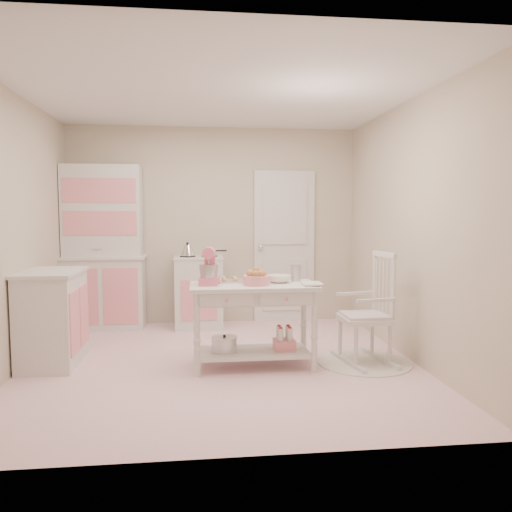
{
  "coord_description": "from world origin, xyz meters",
  "views": [
    {
      "loc": [
        -0.21,
        -4.8,
        1.48
      ],
      "look_at": [
        0.39,
        0.37,
        1.03
      ],
      "focal_mm": 35.0,
      "sensor_mm": 36.0,
      "label": 1
    }
  ],
  "objects_px": {
    "stove": "(199,292)",
    "base_cabinet": "(52,318)",
    "rocking_chair": "(365,308)",
    "work_table": "(254,325)",
    "bread_basket": "(256,280)",
    "hutch": "(103,247)",
    "stand_mixer": "(209,267)"
  },
  "relations": [
    {
      "from": "base_cabinet",
      "to": "work_table",
      "type": "xyz_separation_m",
      "value": [
        1.94,
        -0.3,
        -0.06
      ]
    },
    {
      "from": "stove",
      "to": "stand_mixer",
      "type": "relative_size",
      "value": 2.71
    },
    {
      "from": "base_cabinet",
      "to": "rocking_chair",
      "type": "xyz_separation_m",
      "value": [
        3.04,
        -0.32,
        0.09
      ]
    },
    {
      "from": "stove",
      "to": "bread_basket",
      "type": "height_order",
      "value": "stove"
    },
    {
      "from": "rocking_chair",
      "to": "work_table",
      "type": "xyz_separation_m",
      "value": [
        -1.1,
        0.02,
        -0.15
      ]
    },
    {
      "from": "stove",
      "to": "base_cabinet",
      "type": "bearing_deg",
      "value": -134.75
    },
    {
      "from": "stand_mixer",
      "to": "rocking_chair",
      "type": "bearing_deg",
      "value": 5.15
    },
    {
      "from": "base_cabinet",
      "to": "rocking_chair",
      "type": "bearing_deg",
      "value": -5.98
    },
    {
      "from": "hutch",
      "to": "work_table",
      "type": "height_order",
      "value": "hutch"
    },
    {
      "from": "work_table",
      "to": "bread_basket",
      "type": "distance_m",
      "value": 0.45
    },
    {
      "from": "stove",
      "to": "rocking_chair",
      "type": "xyz_separation_m",
      "value": [
        1.61,
        -1.75,
        0.09
      ]
    },
    {
      "from": "work_table",
      "to": "stand_mixer",
      "type": "xyz_separation_m",
      "value": [
        -0.42,
        0.02,
        0.57
      ]
    },
    {
      "from": "hutch",
      "to": "stand_mixer",
      "type": "bearing_deg",
      "value": -53.76
    },
    {
      "from": "base_cabinet",
      "to": "rocking_chair",
      "type": "distance_m",
      "value": 3.05
    },
    {
      "from": "stand_mixer",
      "to": "work_table",
      "type": "bearing_deg",
      "value": 3.76
    },
    {
      "from": "base_cabinet",
      "to": "stand_mixer",
      "type": "height_order",
      "value": "stand_mixer"
    },
    {
      "from": "stove",
      "to": "work_table",
      "type": "relative_size",
      "value": 0.77
    },
    {
      "from": "work_table",
      "to": "stand_mixer",
      "type": "bearing_deg",
      "value": 177.27
    },
    {
      "from": "base_cabinet",
      "to": "stand_mixer",
      "type": "distance_m",
      "value": 1.63
    },
    {
      "from": "work_table",
      "to": "bread_basket",
      "type": "relative_size",
      "value": 4.8
    },
    {
      "from": "bread_basket",
      "to": "rocking_chair",
      "type": "bearing_deg",
      "value": 1.84
    },
    {
      "from": "hutch",
      "to": "base_cabinet",
      "type": "relative_size",
      "value": 2.26
    },
    {
      "from": "rocking_chair",
      "to": "stand_mixer",
      "type": "bearing_deg",
      "value": 169.14
    },
    {
      "from": "base_cabinet",
      "to": "bread_basket",
      "type": "height_order",
      "value": "base_cabinet"
    },
    {
      "from": "base_cabinet",
      "to": "bread_basket",
      "type": "bearing_deg",
      "value": -10.21
    },
    {
      "from": "base_cabinet",
      "to": "stand_mixer",
      "type": "bearing_deg",
      "value": -10.54
    },
    {
      "from": "base_cabinet",
      "to": "bread_basket",
      "type": "distance_m",
      "value": 2.03
    },
    {
      "from": "stove",
      "to": "rocking_chair",
      "type": "distance_m",
      "value": 2.38
    },
    {
      "from": "hutch",
      "to": "bread_basket",
      "type": "relative_size",
      "value": 8.32
    },
    {
      "from": "bread_basket",
      "to": "hutch",
      "type": "bearing_deg",
      "value": 133.37
    },
    {
      "from": "base_cabinet",
      "to": "work_table",
      "type": "distance_m",
      "value": 1.96
    },
    {
      "from": "hutch",
      "to": "stand_mixer",
      "type": "relative_size",
      "value": 6.12
    }
  ]
}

